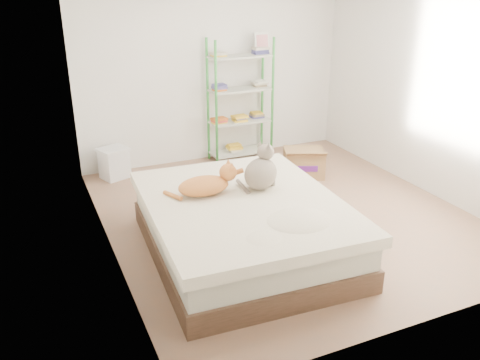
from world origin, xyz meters
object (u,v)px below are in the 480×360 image
orange_cat (204,184)px  shelf_unit (241,100)px  grey_cat (261,167)px  cardboard_box (304,163)px  white_bin (114,163)px  bed (243,227)px

orange_cat → shelf_unit: (1.36, 2.19, 0.18)m
grey_cat → cardboard_box: (1.28, 1.31, -0.59)m
orange_cat → grey_cat: 0.57m
cardboard_box → shelf_unit: bearing=139.4°
orange_cat → white_bin: 2.26m
grey_cat → shelf_unit: size_ratio=0.25×
cardboard_box → white_bin: size_ratio=1.48×
orange_cat → cardboard_box: 2.27m
grey_cat → white_bin: size_ratio=1.02×
grey_cat → shelf_unit: bearing=-48.0°
bed → grey_cat: (0.26, 0.18, 0.50)m
grey_cat → white_bin: (-1.00, 2.24, -0.56)m
shelf_unit → white_bin: bearing=-179.0°
cardboard_box → grey_cat: bearing=-111.4°
bed → cardboard_box: bed is taller
bed → cardboard_box: size_ratio=3.49×
shelf_unit → cardboard_box: size_ratio=2.71×
orange_cat → shelf_unit: size_ratio=0.33×
shelf_unit → cardboard_box: shelf_unit is taller
shelf_unit → white_bin: shelf_unit is taller
grey_cat → cardboard_box: grey_cat is taller
bed → grey_cat: size_ratio=5.06×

